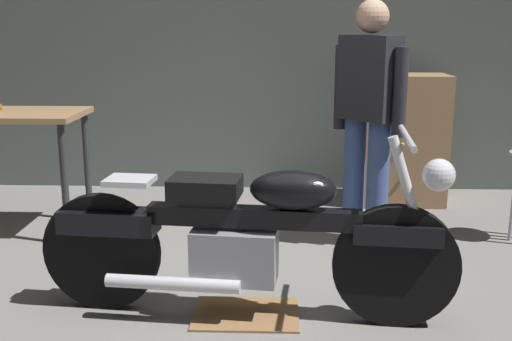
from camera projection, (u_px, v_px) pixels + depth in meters
The scene contains 6 objects.
ground_plane at pixel (255, 324), 3.21m from camera, with size 12.00×12.00×0.00m, color gray.
back_wall at pixel (266, 19), 5.57m from camera, with size 8.00×0.12×3.10m, color #56605B.
motorcycle at pixel (247, 235), 3.20m from camera, with size 2.19×0.60×1.00m.
person_standing at pixel (368, 113), 4.19m from camera, with size 0.44×0.42×1.67m.
wooden_dresser at pixel (397, 140), 5.28m from camera, with size 0.80×0.47×1.10m.
drip_tray at pixel (246, 314), 3.30m from camera, with size 0.56×0.40×0.01m, color olive.
Camera 1 is at (0.11, -2.93, 1.52)m, focal length 43.52 mm.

